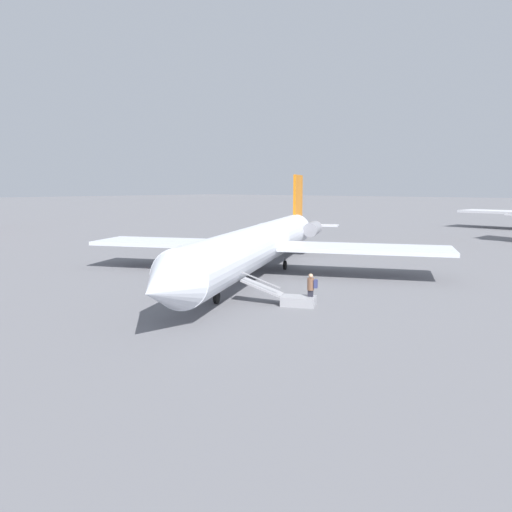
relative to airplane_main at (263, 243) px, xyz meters
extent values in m
plane|color=slate|center=(0.96, 0.44, -2.23)|extent=(600.00, 600.00, 0.00)
cylinder|color=silver|center=(0.96, 0.44, -0.03)|extent=(26.86, 14.35, 2.85)
cone|color=silver|center=(15.23, 6.97, -0.03)|extent=(4.01, 3.85, 2.79)
cone|color=silver|center=(-13.56, -6.21, -0.03)|extent=(4.53, 4.08, 2.79)
cube|color=orange|center=(-12.89, -5.90, 2.97)|extent=(3.72, 1.87, 4.56)
cube|color=silver|center=(-13.25, -6.07, 0.26)|extent=(4.88, 7.97, 0.14)
cube|color=silver|center=(-3.38, 6.54, -0.24)|extent=(9.09, 12.68, 0.29)
cube|color=silver|center=(2.74, -6.84, -0.24)|extent=(9.09, 12.68, 0.29)
cylinder|color=gray|center=(-10.84, -2.76, 0.19)|extent=(3.64, 2.59, 1.28)
cylinder|color=gray|center=(-9.17, -6.41, 0.19)|extent=(3.64, 2.59, 1.28)
cylinder|color=black|center=(9.31, 4.26, -1.88)|extent=(0.72, 0.45, 0.71)
cylinder|color=gray|center=(9.31, 4.26, -1.42)|extent=(0.13, 0.13, 0.22)
cylinder|color=black|center=(-2.14, 0.43, -1.88)|extent=(0.72, 0.45, 0.71)
cylinder|color=gray|center=(-2.14, 0.43, -1.42)|extent=(0.13, 0.13, 0.22)
cylinder|color=black|center=(-1.07, -1.90, -1.88)|extent=(0.72, 0.45, 0.71)
cylinder|color=gray|center=(-1.07, -1.90, -1.42)|extent=(0.13, 0.13, 0.22)
cube|color=#99999E|center=(6.84, 7.95, -1.98)|extent=(1.75, 2.09, 0.50)
cube|color=#99999E|center=(7.68, 6.13, -1.34)|extent=(1.75, 2.41, 0.90)
cube|color=#99999E|center=(8.09, 6.32, -0.84)|extent=(0.98, 2.04, 0.84)
cube|color=#23232D|center=(6.46, 8.45, -1.81)|extent=(0.30, 0.34, 0.85)
cylinder|color=brown|center=(6.46, 8.45, -1.06)|extent=(0.36, 0.36, 0.65)
sphere|color=tan|center=(6.46, 8.45, -0.61)|extent=(0.24, 0.24, 0.24)
cube|color=navy|center=(6.35, 8.70, -1.03)|extent=(0.33, 0.28, 0.44)
camera|label=1|loc=(28.32, 22.80, 4.03)|focal=35.00mm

